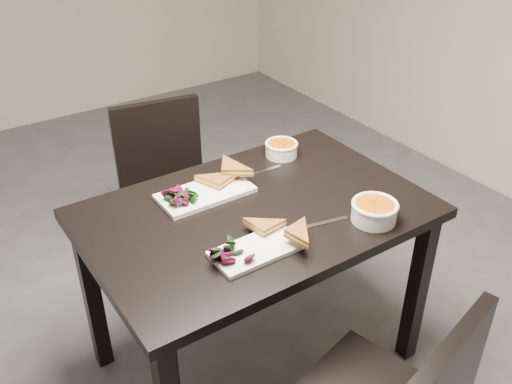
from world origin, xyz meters
TOP-DOWN VIEW (x-y plane):
  - ground at (0.00, 0.00)m, footprint 5.00×5.00m
  - table at (0.49, -0.44)m, footprint 1.20×0.80m
  - chair_far at (0.50, 0.33)m, footprint 0.48×0.48m
  - plate_near at (0.35, -0.65)m, footprint 0.30×0.15m
  - sandwich_near at (0.42, -0.63)m, footprint 0.16×0.13m
  - salad_near at (0.25, -0.65)m, footprint 0.09×0.08m
  - soup_bowl_near at (0.78, -0.73)m, footprint 0.16×0.16m
  - cutlery_near at (0.63, -0.65)m, footprint 0.18×0.05m
  - plate_far at (0.39, -0.26)m, footprint 0.35×0.17m
  - sandwich_far at (0.45, -0.28)m, footprint 0.21×0.19m
  - salad_far at (0.29, -0.26)m, footprint 0.11×0.10m
  - soup_bowl_far at (0.80, -0.17)m, footprint 0.14×0.14m
  - cutlery_far at (0.66, -0.23)m, footprint 0.18×0.02m

SIDE VIEW (x-z plane):
  - ground at x=0.00m, z-range 0.00..0.00m
  - chair_far at x=0.50m, z-range 0.06..0.91m
  - table at x=0.49m, z-range 0.28..1.03m
  - cutlery_near at x=0.63m, z-range 0.75..0.75m
  - cutlery_far at x=0.66m, z-range 0.75..0.75m
  - plate_near at x=0.35m, z-range 0.75..0.76m
  - plate_far at x=0.39m, z-range 0.75..0.77m
  - soup_bowl_far at x=0.80m, z-range 0.75..0.82m
  - salad_near at x=0.25m, z-range 0.76..0.81m
  - sandwich_near at x=0.42m, z-range 0.76..0.81m
  - soup_bowl_near at x=0.78m, z-range 0.75..0.83m
  - salad_far at x=0.29m, z-range 0.77..0.82m
  - sandwich_far at x=0.45m, z-range 0.77..0.82m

